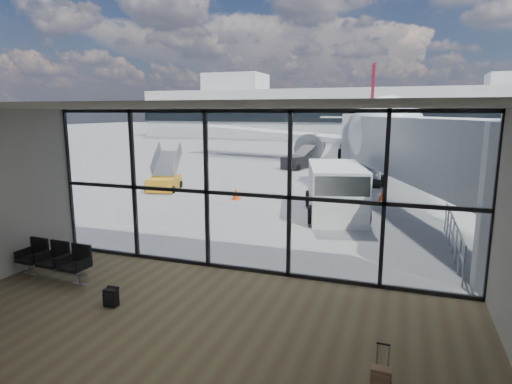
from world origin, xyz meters
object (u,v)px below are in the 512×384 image
Objects in this scene: belt_loader at (297,161)px; mobile_stairs at (165,181)px; airliner at (375,125)px; service_van at (336,190)px; suitcase at (381,382)px; backpack at (111,298)px; seating_row at (56,258)px.

mobile_stairs is at bearing -98.89° from belt_loader.
airliner is 23.71m from service_van.
service_van is at bearing -56.36° from belt_loader.
belt_loader is 12.73m from mobile_stairs.
suitcase is 0.22× the size of belt_loader.
service_van is at bearing 69.24° from backpack.
belt_loader is at bearing 108.15° from suitcase.
suitcase is at bearing -14.15° from backpack.
seating_row is at bearing 166.97° from suitcase.
suitcase is (6.04, -1.26, 0.04)m from backpack.
suitcase is 12.11m from service_van.
seating_row is 13.23m from mobile_stairs.
airliner is (-2.54, 35.43, 2.93)m from suitcase.
airliner is (3.50, 34.17, 2.97)m from backpack.
seating_row is 2.60× the size of suitcase.
service_van is at bearing 103.87° from suitcase.
suitcase is at bearing -11.46° from seating_row.
seating_row is at bearing -87.48° from mobile_stairs.
mobile_stairs is at bearing 113.95° from backpack.
airliner is 7.56× the size of service_van.
belt_loader is at bearing 51.17° from mobile_stairs.
mobile_stairs is at bearing 149.63° from service_van.
airliner reaches higher than service_van.
seating_row is at bearing -77.80° from belt_loader.
backpack is 0.01× the size of airliner.
service_van is at bearing -32.30° from mobile_stairs.
suitcase is at bearing -91.95° from service_van.
mobile_stairs is (-10.21, -20.63, -2.69)m from airliner.
suitcase reaches higher than backpack.
mobile_stairs reaches higher than seating_row.
airliner reaches higher than backpack.
backpack is 0.09× the size of service_van.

